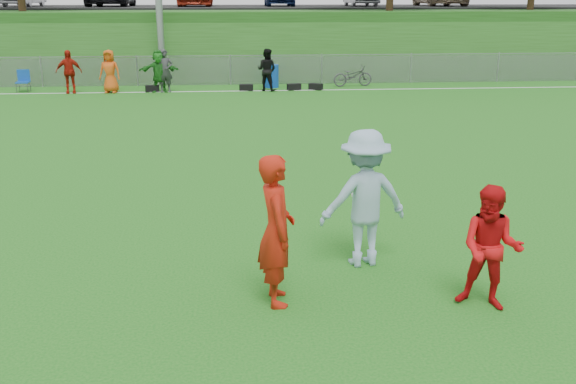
{
  "coord_description": "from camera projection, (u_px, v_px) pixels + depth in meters",
  "views": [
    {
      "loc": [
        0.08,
        -8.29,
        3.76
      ],
      "look_at": [
        0.84,
        0.5,
        1.04
      ],
      "focal_mm": 40.0,
      "sensor_mm": 36.0,
      "label": 1
    }
  ],
  "objects": [
    {
      "name": "spectator_row",
      "position": [
        159.0,
        71.0,
        25.65
      ],
      "size": [
        8.89,
        0.93,
        1.69
      ],
      "color": "#A7170B",
      "rests_on": "ground"
    },
    {
      "name": "fence",
      "position": [
        230.0,
        70.0,
        27.85
      ],
      "size": [
        58.0,
        0.06,
        1.3
      ],
      "color": "gray",
      "rests_on": "ground"
    },
    {
      "name": "recycling_bin",
      "position": [
        271.0,
        76.0,
        27.09
      ],
      "size": [
        0.78,
        0.78,
        0.95
      ],
      "primitive_type": "cylinder",
      "rotation": [
        0.0,
        0.0,
        -0.27
      ],
      "color": "#1044AE",
      "rests_on": "ground"
    },
    {
      "name": "player_red_center",
      "position": [
        491.0,
        248.0,
        7.85
      ],
      "size": [
        0.96,
        0.89,
        1.58
      ],
      "primitive_type": "imported",
      "rotation": [
        0.0,
        0.0,
        -0.5
      ],
      "color": "red",
      "rests_on": "ground"
    },
    {
      "name": "gear_bags",
      "position": [
        253.0,
        87.0,
        26.26
      ],
      "size": [
        7.26,
        0.52,
        0.26
      ],
      "color": "black",
      "rests_on": "ground"
    },
    {
      "name": "player_red_left",
      "position": [
        276.0,
        230.0,
        7.95
      ],
      "size": [
        0.52,
        0.74,
        1.93
      ],
      "primitive_type": "imported",
      "rotation": [
        0.0,
        0.0,
        1.65
      ],
      "color": "#AE1B0C",
      "rests_on": "ground"
    },
    {
      "name": "camp_chair",
      "position": [
        23.0,
        85.0,
        25.89
      ],
      "size": [
        0.51,
        0.52,
        0.88
      ],
      "rotation": [
        0.0,
        0.0,
        0.04
      ],
      "color": "#0E42A2",
      "rests_on": "ground"
    },
    {
      "name": "bicycle",
      "position": [
        353.0,
        76.0,
        27.38
      ],
      "size": [
        1.78,
        0.85,
        0.9
      ],
      "primitive_type": "imported",
      "rotation": [
        0.0,
        0.0,
        1.73
      ],
      "color": "#333335",
      "rests_on": "ground"
    },
    {
      "name": "ground",
      "position": [
        232.0,
        275.0,
        9.0
      ],
      "size": [
        120.0,
        120.0,
        0.0
      ],
      "primitive_type": "plane",
      "color": "#135B14",
      "rests_on": "ground"
    },
    {
      "name": "frisbee",
      "position": [
        360.0,
        195.0,
        9.19
      ],
      "size": [
        0.26,
        0.26,
        0.02
      ],
      "color": "white",
      "rests_on": "ground"
    },
    {
      "name": "berm",
      "position": [
        230.0,
        35.0,
        38.07
      ],
      "size": [
        120.0,
        18.0,
        3.0
      ],
      "primitive_type": "cube",
      "color": "#1E4814",
      "rests_on": "ground"
    },
    {
      "name": "player_blue",
      "position": [
        364.0,
        199.0,
        9.1
      ],
      "size": [
        1.4,
        0.96,
        1.99
      ],
      "primitive_type": "imported",
      "rotation": [
        0.0,
        0.0,
        3.33
      ],
      "color": "#8CADC2",
      "rests_on": "ground"
    },
    {
      "name": "parking_lot",
      "position": [
        229.0,
        7.0,
        39.52
      ],
      "size": [
        120.0,
        12.0,
        0.1
      ],
      "primitive_type": "cube",
      "color": "black",
      "rests_on": "berm"
    },
    {
      "name": "sideline_far",
      "position": [
        231.0,
        91.0,
        26.13
      ],
      "size": [
        60.0,
        0.1,
        0.01
      ],
      "primitive_type": "cube",
      "color": "white",
      "rests_on": "ground"
    }
  ]
}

